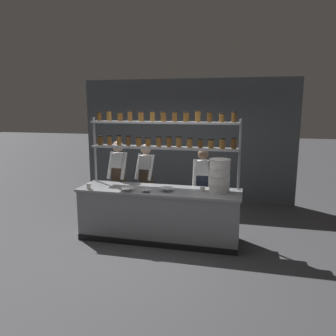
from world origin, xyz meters
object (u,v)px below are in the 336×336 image
(prep_bowl_center_back, at_px, (146,191))
(serving_cup_front, at_px, (89,186))
(chef_left, at_px, (119,177))
(serving_cup_by_board, at_px, (203,189))
(chef_center, at_px, (146,178))
(spice_shelf_unit, at_px, (164,137))
(container_stack, at_px, (220,175))
(chef_right, at_px, (202,185))
(prep_bowl_near_left, at_px, (128,189))
(prep_bowl_center_front, at_px, (167,190))

(prep_bowl_center_back, height_order, serving_cup_front, serving_cup_front)
(chef_left, distance_m, serving_cup_by_board, 1.83)
(chef_center, xyz_separation_m, prep_bowl_center_back, (0.33, -1.05, 0.03))
(spice_shelf_unit, relative_size, container_stack, 4.86)
(chef_right, bearing_deg, prep_bowl_center_back, -137.45)
(chef_left, distance_m, container_stack, 2.08)
(spice_shelf_unit, height_order, container_stack, spice_shelf_unit)
(serving_cup_front, bearing_deg, chef_left, 76.03)
(prep_bowl_near_left, distance_m, prep_bowl_center_back, 0.33)
(chef_center, relative_size, prep_bowl_near_left, 6.80)
(prep_bowl_center_back, bearing_deg, chef_left, 135.34)
(container_stack, bearing_deg, prep_bowl_center_back, -164.90)
(serving_cup_front, bearing_deg, container_stack, 9.20)
(serving_cup_by_board, bearing_deg, serving_cup_front, -171.65)
(prep_bowl_near_left, height_order, prep_bowl_center_back, prep_bowl_near_left)
(prep_bowl_near_left, xyz_separation_m, serving_cup_by_board, (1.24, 0.26, 0.01))
(spice_shelf_unit, distance_m, chef_center, 1.12)
(serving_cup_by_board, bearing_deg, chef_center, 147.25)
(chef_left, bearing_deg, spice_shelf_unit, -7.85)
(prep_bowl_center_back, xyz_separation_m, serving_cup_by_board, (0.92, 0.25, 0.02))
(container_stack, bearing_deg, chef_center, 154.40)
(spice_shelf_unit, relative_size, prep_bowl_center_front, 11.84)
(prep_bowl_near_left, bearing_deg, chef_right, 36.74)
(prep_bowl_near_left, bearing_deg, serving_cup_by_board, 11.78)
(serving_cup_by_board, bearing_deg, spice_shelf_unit, 156.40)
(chef_center, bearing_deg, chef_left, -142.50)
(chef_center, bearing_deg, prep_bowl_center_back, -60.90)
(serving_cup_by_board, bearing_deg, chef_left, 161.99)
(spice_shelf_unit, bearing_deg, prep_bowl_center_front, -69.96)
(prep_bowl_near_left, height_order, serving_cup_front, serving_cup_front)
(prep_bowl_near_left, xyz_separation_m, prep_bowl_center_back, (0.33, 0.01, -0.01))
(container_stack, distance_m, prep_bowl_center_back, 1.26)
(serving_cup_front, bearing_deg, prep_bowl_center_front, 7.17)
(chef_center, xyz_separation_m, prep_bowl_near_left, (0.01, -1.06, 0.03))
(chef_center, height_order, prep_bowl_near_left, chef_center)
(chef_left, relative_size, container_stack, 2.99)
(prep_bowl_near_left, xyz_separation_m, prep_bowl_center_front, (0.65, 0.14, -0.00))
(prep_bowl_center_front, bearing_deg, serving_cup_front, -172.83)
(chef_right, bearing_deg, serving_cup_front, -157.56)
(serving_cup_front, bearing_deg, chef_center, 57.27)
(spice_shelf_unit, bearing_deg, serving_cup_by_board, -23.60)
(prep_bowl_near_left, height_order, serving_cup_by_board, serving_cup_by_board)
(chef_right, height_order, prep_bowl_center_front, chef_right)
(chef_right, height_order, container_stack, chef_right)
(prep_bowl_center_front, bearing_deg, container_stack, 12.30)
(chef_center, relative_size, prep_bowl_center_front, 6.96)
(chef_right, distance_m, container_stack, 0.71)
(container_stack, bearing_deg, prep_bowl_center_front, -167.70)
(chef_center, bearing_deg, chef_right, 1.97)
(chef_left, xyz_separation_m, serving_cup_front, (-0.21, -0.85, 0.00))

